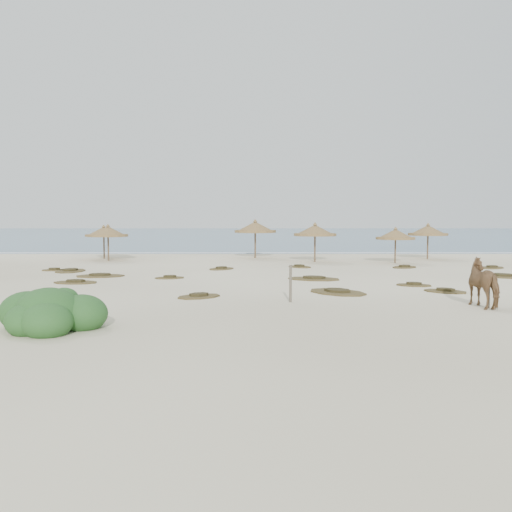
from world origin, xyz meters
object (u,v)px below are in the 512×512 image
(palapa_1, at_px, (104,232))
(bush, at_px, (50,314))
(horse, at_px, (487,283))
(palapa_0, at_px, (108,232))

(palapa_1, distance_m, bush, 26.92)
(horse, xyz_separation_m, bush, (-13.62, -3.92, -0.40))
(palapa_1, height_order, horse, palapa_1)
(palapa_1, distance_m, horse, 29.46)
(palapa_0, height_order, palapa_1, palapa_0)
(horse, height_order, bush, horse)
(palapa_1, bearing_deg, horse, -49.53)
(bush, bearing_deg, palapa_0, 100.87)
(palapa_1, bearing_deg, bush, -78.22)
(palapa_1, xyz_separation_m, bush, (5.49, -26.31, -1.51))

